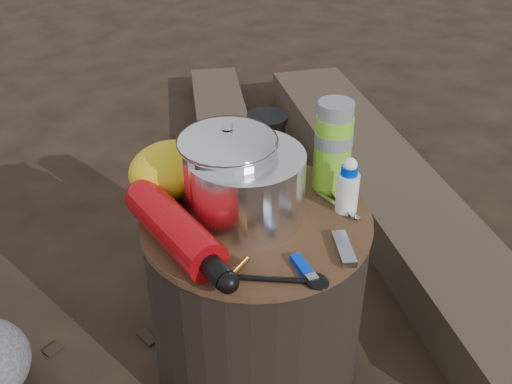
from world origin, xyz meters
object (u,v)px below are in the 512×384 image
stump (256,295)px  camping_pot (228,171)px  log_main (384,187)px  thermos (333,146)px  fuel_bottle (175,229)px  travel_mug (267,143)px

stump → camping_pot: (-0.04, 0.04, 0.31)m
log_main → thermos: (-0.50, -0.33, 0.45)m
stump → fuel_bottle: bearing=-179.7°
camping_pot → thermos: (0.23, -0.03, 0.00)m
stump → thermos: size_ratio=2.38×
fuel_bottle → camping_pot: bearing=14.6°
camping_pot → travel_mug: size_ratio=1.48×
log_main → camping_pot: bearing=-140.0°
stump → fuel_bottle: (-0.17, -0.00, 0.25)m
stump → travel_mug: travel_mug is taller
log_main → camping_pot: camping_pot is taller
travel_mug → camping_pot: bearing=-146.2°
stump → fuel_bottle: 0.30m
stump → thermos: bearing=3.8°
camping_pot → travel_mug: (0.15, 0.10, -0.03)m
thermos → fuel_bottle: bearing=-177.8°
camping_pot → thermos: thermos is taller
travel_mug → stump: bearing=-129.0°
travel_mug → log_main: bearing=18.4°
camping_pot → travel_mug: bearing=33.8°
fuel_bottle → travel_mug: (0.29, 0.15, 0.02)m
log_main → thermos: size_ratio=8.76×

